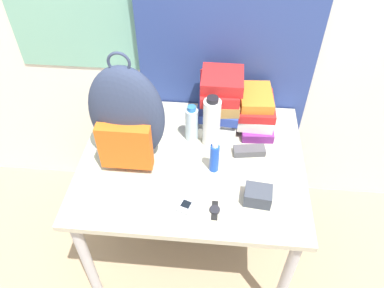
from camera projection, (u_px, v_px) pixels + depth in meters
The scene contains 13 objects.
wall_back at pixel (201, 6), 1.78m from camera, with size 6.00×0.06×2.50m.
curtain_blue at pixel (229, 13), 1.73m from camera, with size 0.90×0.04×2.50m.
desk at pixel (192, 172), 1.84m from camera, with size 1.05×0.85×0.73m.
backpack at pixel (127, 118), 1.62m from camera, with size 0.33×0.20×0.56m.
book_stack_left at pixel (220, 100), 1.86m from camera, with size 0.23×0.29×0.30m.
book_stack_center at pixel (256, 110), 1.89m from camera, with size 0.20×0.28×0.20m.
water_bottle at pixel (192, 124), 1.81m from camera, with size 0.06×0.06×0.20m.
sports_bottle at pixel (212, 122), 1.76m from camera, with size 0.08×0.08×0.28m.
sunscreen_bottle at pixel (214, 157), 1.67m from camera, with size 0.04×0.04×0.17m.
cell_phone at pixel (185, 205), 1.57m from camera, with size 0.08×0.10×0.02m.
sunglasses_case at pixel (249, 151), 1.79m from camera, with size 0.16×0.08×0.04m.
camera_pouch at pixel (258, 195), 1.58m from camera, with size 0.12×0.10×0.07m.
wristwatch at pixel (215, 210), 1.56m from camera, with size 0.04×0.10×0.01m.
Camera 1 is at (0.11, -0.79, 2.02)m, focal length 35.00 mm.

